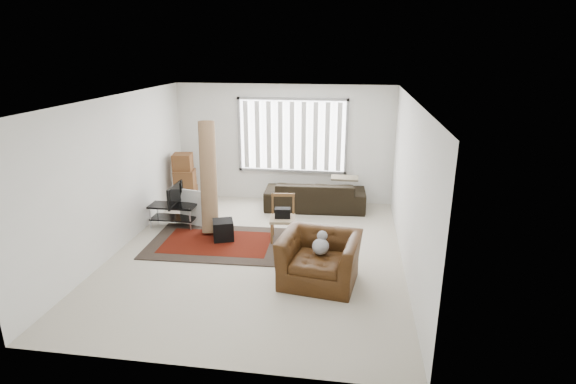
# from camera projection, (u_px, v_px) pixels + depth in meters

# --- Properties ---
(room) EXTENTS (6.00, 6.02, 2.71)m
(room) POSITION_uv_depth(u_px,v_px,m) (264.00, 150.00, 7.87)
(room) COLOR beige
(room) RESTS_ON ground
(persian_rug) EXTENTS (2.53, 1.73, 0.02)m
(persian_rug) POSITION_uv_depth(u_px,v_px,m) (217.00, 243.00, 8.34)
(persian_rug) COLOR black
(persian_rug) RESTS_ON ground
(tv_stand) EXTENTS (0.92, 0.42, 0.46)m
(tv_stand) POSITION_uv_depth(u_px,v_px,m) (173.00, 211.00, 9.04)
(tv_stand) COLOR black
(tv_stand) RESTS_ON ground
(tv) EXTENTS (0.10, 0.75, 0.43)m
(tv) POSITION_uv_depth(u_px,v_px,m) (172.00, 195.00, 8.93)
(tv) COLOR black
(tv) RESTS_ON tv_stand
(subwoofer) EXTENTS (0.47, 0.47, 0.37)m
(subwoofer) POSITION_uv_depth(u_px,v_px,m) (223.00, 230.00, 8.43)
(subwoofer) COLOR black
(subwoofer) RESTS_ON persian_rug
(moving_boxes) EXTENTS (0.56, 0.53, 1.22)m
(moving_boxes) POSITION_uv_depth(u_px,v_px,m) (185.00, 182.00, 10.14)
(moving_boxes) COLOR brown
(moving_boxes) RESTS_ON ground
(white_flatpack) EXTENTS (0.60, 0.37, 0.70)m
(white_flatpack) POSITION_uv_depth(u_px,v_px,m) (193.00, 207.00, 9.18)
(white_flatpack) COLOR silver
(white_flatpack) RESTS_ON ground
(rolled_rug) EXTENTS (0.55, 0.95, 2.16)m
(rolled_rug) POSITION_uv_depth(u_px,v_px,m) (208.00, 177.00, 8.69)
(rolled_rug) COLOR brown
(rolled_rug) RESTS_ON ground
(sofa) EXTENTS (2.26, 1.07, 0.85)m
(sofa) POSITION_uv_depth(u_px,v_px,m) (315.00, 191.00, 10.00)
(sofa) COLOR black
(sofa) RESTS_ON ground
(side_chair) EXTENTS (0.52, 0.52, 0.87)m
(side_chair) POSITION_uv_depth(u_px,v_px,m) (283.00, 216.00, 8.35)
(side_chair) COLOR #8B775B
(side_chair) RESTS_ON ground
(armchair) EXTENTS (1.31, 1.18, 0.87)m
(armchair) POSITION_uv_depth(u_px,v_px,m) (320.00, 256.00, 6.87)
(armchair) COLOR #3E220C
(armchair) RESTS_ON ground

